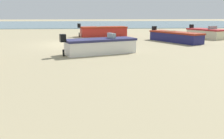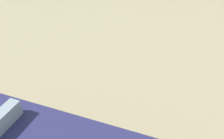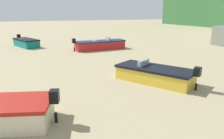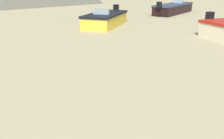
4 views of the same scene
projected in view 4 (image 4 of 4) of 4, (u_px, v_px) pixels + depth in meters
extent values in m
cube|color=black|center=(173.00, 9.00, 20.99)|extent=(5.27, 2.56, 0.66)
cube|color=#2C354E|center=(174.00, 4.00, 20.86)|extent=(5.39, 2.66, 0.12)
cube|color=black|center=(159.00, 5.00, 18.69)|extent=(0.35, 0.38, 0.40)
cylinder|color=black|center=(159.00, 15.00, 18.93)|extent=(0.12, 0.12, 0.33)
cube|color=#8C9EA8|center=(178.00, 1.00, 21.49)|extent=(0.39, 0.82, 0.28)
cube|color=black|center=(210.00, 16.00, 12.59)|extent=(0.39, 0.36, 0.40)
cylinder|color=black|center=(208.00, 31.00, 12.83)|extent=(0.12, 0.12, 0.33)
cube|color=gold|center=(105.00, 21.00, 15.09)|extent=(4.01, 3.26, 0.64)
cube|color=black|center=(105.00, 14.00, 14.96)|extent=(4.13, 3.38, 0.12)
cube|color=black|center=(116.00, 8.00, 16.75)|extent=(0.41, 0.42, 0.40)
cylinder|color=black|center=(116.00, 19.00, 16.99)|extent=(0.14, 0.14, 0.32)
cube|color=#8C9EA8|center=(101.00, 12.00, 14.31)|extent=(0.65, 0.89, 0.28)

